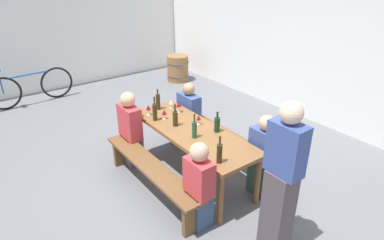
{
  "coord_description": "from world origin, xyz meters",
  "views": [
    {
      "loc": [
        3.2,
        -2.38,
        2.83
      ],
      "look_at": [
        0.0,
        0.0,
        0.9
      ],
      "focal_mm": 31.05,
      "sensor_mm": 36.0,
      "label": 1
    }
  ],
  "objects_px": {
    "seated_guest_near_1": "(199,187)",
    "seated_guest_far_0": "(189,117)",
    "bench_near": "(151,171)",
    "wine_bottle_3": "(194,129)",
    "wine_glass_0": "(179,104)",
    "wine_barrel": "(178,68)",
    "bench_far": "(227,141)",
    "wine_bottle_1": "(219,153)",
    "wine_bottle_2": "(217,124)",
    "wine_bottle_5": "(175,118)",
    "wine_bottle_0": "(155,112)",
    "standing_host": "(282,183)",
    "parked_bicycle_0": "(31,87)",
    "seated_guest_near_0": "(131,131)",
    "wine_glass_4": "(199,118)",
    "wine_glass_3": "(148,108)",
    "tasting_table": "(192,135)",
    "wine_glass_2": "(171,102)",
    "seated_guest_far_1": "(263,158)",
    "wine_glass_1": "(164,112)",
    "wine_bottle_4": "(158,101)"
  },
  "relations": [
    {
      "from": "wine_glass_3",
      "to": "standing_host",
      "type": "height_order",
      "value": "standing_host"
    },
    {
      "from": "seated_guest_near_1",
      "to": "seated_guest_far_1",
      "type": "relative_size",
      "value": 0.97
    },
    {
      "from": "standing_host",
      "to": "wine_barrel",
      "type": "distance_m",
      "value": 5.73
    },
    {
      "from": "bench_near",
      "to": "seated_guest_near_0",
      "type": "distance_m",
      "value": 0.86
    },
    {
      "from": "wine_bottle_1",
      "to": "wine_glass_0",
      "type": "height_order",
      "value": "wine_bottle_1"
    },
    {
      "from": "wine_glass_3",
      "to": "seated_guest_near_0",
      "type": "distance_m",
      "value": 0.43
    },
    {
      "from": "bench_near",
      "to": "seated_guest_near_0",
      "type": "bearing_deg",
      "value": 169.73
    },
    {
      "from": "bench_near",
      "to": "wine_bottle_0",
      "type": "relative_size",
      "value": 5.55
    },
    {
      "from": "seated_guest_far_1",
      "to": "tasting_table",
      "type": "bearing_deg",
      "value": -58.36
    },
    {
      "from": "seated_guest_far_0",
      "to": "seated_guest_near_1",
      "type": "bearing_deg",
      "value": 57.13
    },
    {
      "from": "bench_far",
      "to": "seated_guest_near_0",
      "type": "height_order",
      "value": "seated_guest_near_0"
    },
    {
      "from": "wine_glass_2",
      "to": "seated_guest_far_1",
      "type": "distance_m",
      "value": 1.69
    },
    {
      "from": "wine_bottle_2",
      "to": "wine_glass_3",
      "type": "height_order",
      "value": "wine_bottle_2"
    },
    {
      "from": "wine_bottle_3",
      "to": "standing_host",
      "type": "bearing_deg",
      "value": 1.12
    },
    {
      "from": "bench_far",
      "to": "wine_glass_3",
      "type": "bearing_deg",
      "value": -130.99
    },
    {
      "from": "bench_near",
      "to": "wine_bottle_3",
      "type": "bearing_deg",
      "value": 71.7
    },
    {
      "from": "wine_bottle_0",
      "to": "wine_bottle_4",
      "type": "distance_m",
      "value": 0.39
    },
    {
      "from": "tasting_table",
      "to": "wine_glass_3",
      "type": "xyz_separation_m",
      "value": [
        -0.77,
        -0.22,
        0.2
      ]
    },
    {
      "from": "seated_guest_near_1",
      "to": "seated_guest_far_0",
      "type": "relative_size",
      "value": 1.01
    },
    {
      "from": "wine_bottle_4",
      "to": "wine_glass_1",
      "type": "distance_m",
      "value": 0.37
    },
    {
      "from": "wine_glass_1",
      "to": "wine_glass_3",
      "type": "distance_m",
      "value": 0.28
    },
    {
      "from": "seated_guest_near_1",
      "to": "wine_glass_3",
      "type": "bearing_deg",
      "value": 79.63
    },
    {
      "from": "bench_far",
      "to": "wine_glass_2",
      "type": "xyz_separation_m",
      "value": [
        -0.79,
        -0.48,
        0.5
      ]
    },
    {
      "from": "wine_glass_2",
      "to": "seated_guest_near_1",
      "type": "distance_m",
      "value": 1.79
    },
    {
      "from": "wine_barrel",
      "to": "wine_glass_4",
      "type": "bearing_deg",
      "value": -30.31
    },
    {
      "from": "bench_near",
      "to": "wine_bottle_4",
      "type": "relative_size",
      "value": 6.12
    },
    {
      "from": "wine_glass_4",
      "to": "wine_glass_3",
      "type": "bearing_deg",
      "value": -150.11
    },
    {
      "from": "bench_far",
      "to": "wine_bottle_1",
      "type": "height_order",
      "value": "wine_bottle_1"
    },
    {
      "from": "seated_guest_near_1",
      "to": "seated_guest_far_0",
      "type": "bearing_deg",
      "value": 57.13
    },
    {
      "from": "bench_near",
      "to": "standing_host",
      "type": "xyz_separation_m",
      "value": [
        1.58,
        0.59,
        0.49
      ]
    },
    {
      "from": "tasting_table",
      "to": "parked_bicycle_0",
      "type": "relative_size",
      "value": 1.17
    },
    {
      "from": "wine_glass_3",
      "to": "bench_near",
      "type": "bearing_deg",
      "value": -29.71
    },
    {
      "from": "wine_bottle_1",
      "to": "wine_bottle_4",
      "type": "height_order",
      "value": "wine_bottle_1"
    },
    {
      "from": "wine_bottle_0",
      "to": "seated_guest_near_1",
      "type": "height_order",
      "value": "wine_bottle_0"
    },
    {
      "from": "wine_bottle_3",
      "to": "standing_host",
      "type": "distance_m",
      "value": 1.39
    },
    {
      "from": "wine_bottle_2",
      "to": "wine_glass_0",
      "type": "xyz_separation_m",
      "value": [
        -0.83,
        -0.05,
        0.02
      ]
    },
    {
      "from": "wine_bottle_2",
      "to": "wine_glass_1",
      "type": "bearing_deg",
      "value": -154.81
    },
    {
      "from": "wine_bottle_5",
      "to": "wine_bottle_0",
      "type": "bearing_deg",
      "value": -157.04
    },
    {
      "from": "wine_bottle_4",
      "to": "parked_bicycle_0",
      "type": "xyz_separation_m",
      "value": [
        -3.37,
        -1.16,
        -0.51
      ]
    },
    {
      "from": "wine_bottle_5",
      "to": "seated_guest_far_0",
      "type": "height_order",
      "value": "seated_guest_far_0"
    },
    {
      "from": "wine_bottle_4",
      "to": "wine_glass_1",
      "type": "relative_size",
      "value": 2.18
    },
    {
      "from": "seated_guest_far_0",
      "to": "standing_host",
      "type": "height_order",
      "value": "standing_host"
    },
    {
      "from": "wine_bottle_0",
      "to": "wine_bottle_5",
      "type": "relative_size",
      "value": 1.12
    },
    {
      "from": "wine_glass_3",
      "to": "seated_guest_near_1",
      "type": "bearing_deg",
      "value": -10.37
    },
    {
      "from": "standing_host",
      "to": "parked_bicycle_0",
      "type": "xyz_separation_m",
      "value": [
        -5.82,
        -1.08,
        -0.47
      ]
    },
    {
      "from": "wine_glass_0",
      "to": "wine_barrel",
      "type": "distance_m",
      "value": 3.71
    },
    {
      "from": "wine_bottle_5",
      "to": "wine_glass_4",
      "type": "height_order",
      "value": "wine_bottle_5"
    },
    {
      "from": "wine_glass_4",
      "to": "wine_bottle_5",
      "type": "bearing_deg",
      "value": -120.18
    },
    {
      "from": "bench_far",
      "to": "seated_guest_far_0",
      "type": "xyz_separation_m",
      "value": [
        -0.78,
        -0.15,
        0.15
      ]
    },
    {
      "from": "tasting_table",
      "to": "wine_glass_1",
      "type": "xyz_separation_m",
      "value": [
        -0.52,
        -0.11,
        0.19
      ]
    }
  ]
}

